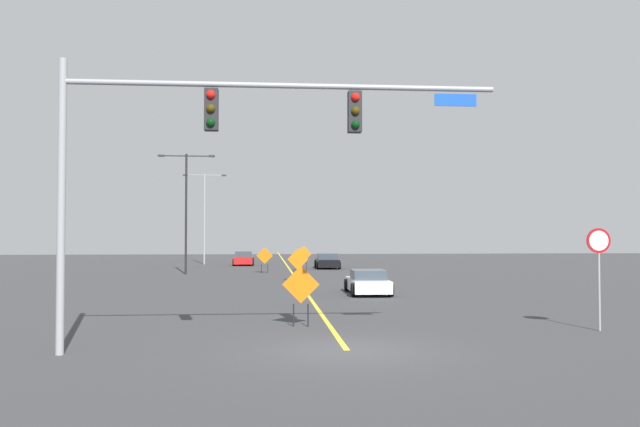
% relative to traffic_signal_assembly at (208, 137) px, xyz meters
% --- Properties ---
extents(ground, '(156.42, 156.42, 0.00)m').
position_rel_traffic_signal_assembly_xyz_m(ground, '(3.51, 0.01, -5.36)').
color(ground, '#38383A').
extents(road_centre_stripe, '(0.16, 86.90, 0.01)m').
position_rel_traffic_signal_assembly_xyz_m(road_centre_stripe, '(3.51, 43.46, -5.35)').
color(road_centre_stripe, yellow).
rests_on(road_centre_stripe, ground).
extents(traffic_signal_assembly, '(10.98, 0.44, 7.27)m').
position_rel_traffic_signal_assembly_xyz_m(traffic_signal_assembly, '(0.00, 0.00, 0.00)').
color(traffic_signal_assembly, gray).
rests_on(traffic_signal_assembly, ground).
extents(stop_sign, '(0.76, 0.07, 3.12)m').
position_rel_traffic_signal_assembly_xyz_m(stop_sign, '(11.57, 2.66, -3.17)').
color(stop_sign, gray).
rests_on(stop_sign, ground).
extents(street_lamp_far_left, '(4.13, 0.24, 8.75)m').
position_rel_traffic_signal_assembly_xyz_m(street_lamp_far_left, '(-4.36, 47.09, -0.17)').
color(street_lamp_far_left, gray).
rests_on(street_lamp_far_left, ground).
extents(street_lamp_far_right, '(4.11, 0.24, 8.80)m').
position_rel_traffic_signal_assembly_xyz_m(street_lamp_far_right, '(-4.29, 31.75, -0.15)').
color(street_lamp_far_right, black).
rests_on(street_lamp_far_right, ground).
extents(construction_sign_right_shoulder, '(1.28, 0.09, 2.00)m').
position_rel_traffic_signal_assembly_xyz_m(construction_sign_right_shoulder, '(4.48, 34.89, -4.09)').
color(construction_sign_right_shoulder, orange).
rests_on(construction_sign_right_shoulder, ground).
extents(construction_sign_left_shoulder, '(1.32, 0.36, 2.04)m').
position_rel_traffic_signal_assembly_xyz_m(construction_sign_left_shoulder, '(3.50, 24.12, -4.08)').
color(construction_sign_left_shoulder, orange).
rests_on(construction_sign_left_shoulder, ground).
extents(construction_sign_right_lane, '(1.22, 0.26, 1.92)m').
position_rel_traffic_signal_assembly_xyz_m(construction_sign_right_lane, '(1.44, 32.67, -4.15)').
color(construction_sign_right_lane, orange).
rests_on(construction_sign_right_lane, ground).
extents(construction_sign_left_lane, '(1.18, 0.23, 1.93)m').
position_rel_traffic_signal_assembly_xyz_m(construction_sign_left_lane, '(2.58, 4.34, -4.14)').
color(construction_sign_left_lane, orange).
rests_on(construction_sign_left_lane, ground).
extents(car_white_distant, '(2.04, 4.31, 1.19)m').
position_rel_traffic_signal_assembly_xyz_m(car_white_distant, '(6.47, 15.23, -4.80)').
color(car_white_distant, white).
rests_on(car_white_distant, ground).
extents(car_red_approaching, '(1.96, 4.39, 1.30)m').
position_rel_traffic_signal_assembly_xyz_m(car_red_approaching, '(-0.54, 45.33, -4.74)').
color(car_red_approaching, red).
rests_on(car_red_approaching, ground).
extents(car_black_passing, '(2.15, 4.60, 1.29)m').
position_rel_traffic_signal_assembly_xyz_m(car_black_passing, '(6.76, 38.90, -4.73)').
color(car_black_passing, black).
rests_on(car_black_passing, ground).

